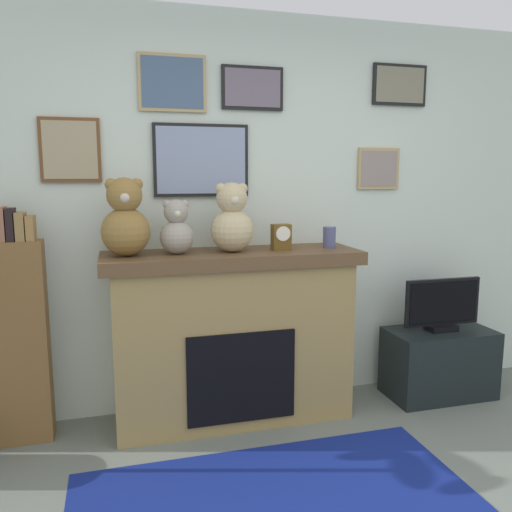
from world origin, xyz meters
The scene contains 11 objects.
back_wall centered at (0.00, 2.00, 1.31)m, with size 5.20×0.15×2.60m.
fireplace centered at (-0.26, 1.70, 0.55)m, with size 1.60×0.53×1.09m.
bookshelf centered at (-1.58, 1.74, 0.66)m, with size 0.42×0.16×1.42m.
tv_stand centered at (1.23, 1.64, 0.24)m, with size 0.74×0.40×0.48m, color black.
television centered at (1.23, 1.64, 0.66)m, with size 0.57×0.14×0.37m.
area_rug centered at (-0.26, 0.79, 0.00)m, with size 1.97×0.98×0.01m, color navy.
candle_jar centered at (0.38, 1.69, 1.16)m, with size 0.08×0.08×0.14m, color #4C517A.
mantel_clock centered at (0.05, 1.68, 1.18)m, with size 0.12×0.09×0.16m.
teddy_bear_brown centered at (-0.90, 1.68, 1.30)m, with size 0.28×0.28×0.46m.
teddy_bear_cream centered at (-0.61, 1.68, 1.24)m, with size 0.20×0.20×0.33m.
teddy_bear_tan centered at (-0.27, 1.68, 1.29)m, with size 0.26×0.26×0.43m.
Camera 1 is at (-0.96, -1.39, 1.57)m, focal length 36.05 mm.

